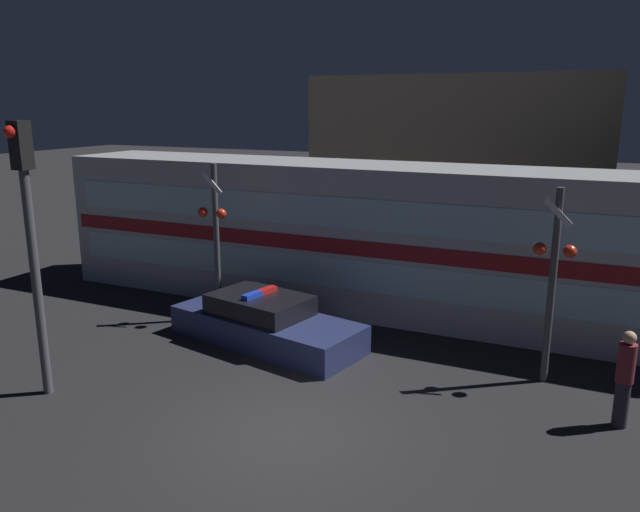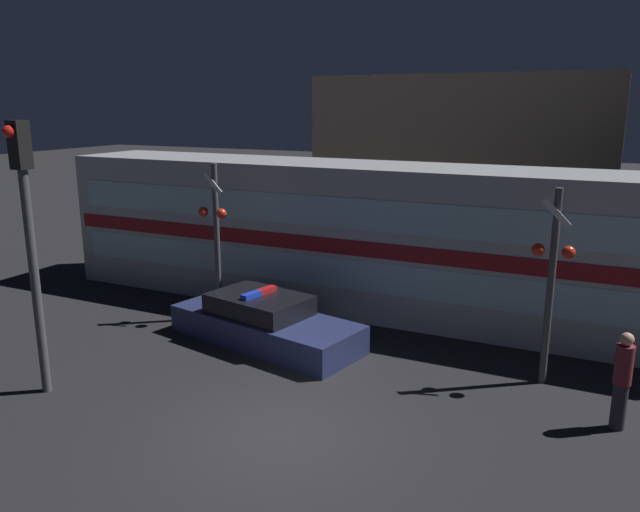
{
  "view_description": "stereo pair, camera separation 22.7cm",
  "coord_description": "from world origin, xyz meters",
  "px_view_note": "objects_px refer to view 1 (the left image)",
  "views": [
    {
      "loc": [
        4.78,
        -8.8,
        5.71
      ],
      "look_at": [
        -1.87,
        5.51,
        1.84
      ],
      "focal_mm": 35.0,
      "sensor_mm": 36.0,
      "label": 1
    },
    {
      "loc": [
        4.99,
        -8.7,
        5.71
      ],
      "look_at": [
        -1.87,
        5.51,
        1.84
      ],
      "focal_mm": 35.0,
      "sensor_mm": 36.0,
      "label": 2
    }
  ],
  "objects_px": {
    "traffic_light_corner": "(30,233)",
    "pedestrian": "(624,378)",
    "police_car": "(265,323)",
    "train": "(366,237)",
    "crossing_signal_near": "(553,276)"
  },
  "relations": [
    {
      "from": "pedestrian",
      "to": "traffic_light_corner",
      "type": "bearing_deg",
      "value": -162.07
    },
    {
      "from": "train",
      "to": "traffic_light_corner",
      "type": "distance_m",
      "value": 8.9
    },
    {
      "from": "pedestrian",
      "to": "crossing_signal_near",
      "type": "xyz_separation_m",
      "value": [
        -1.45,
        1.39,
        1.36
      ]
    },
    {
      "from": "police_car",
      "to": "pedestrian",
      "type": "xyz_separation_m",
      "value": [
        7.89,
        -0.87,
        0.46
      ]
    },
    {
      "from": "train",
      "to": "police_car",
      "type": "relative_size",
      "value": 3.68
    },
    {
      "from": "train",
      "to": "crossing_signal_near",
      "type": "height_order",
      "value": "crossing_signal_near"
    },
    {
      "from": "police_car",
      "to": "pedestrian",
      "type": "relative_size",
      "value": 2.81
    },
    {
      "from": "police_car",
      "to": "pedestrian",
      "type": "distance_m",
      "value": 7.95
    },
    {
      "from": "traffic_light_corner",
      "to": "police_car",
      "type": "bearing_deg",
      "value": 58.45
    },
    {
      "from": "train",
      "to": "police_car",
      "type": "height_order",
      "value": "train"
    },
    {
      "from": "police_car",
      "to": "traffic_light_corner",
      "type": "xyz_separation_m",
      "value": [
        -2.62,
        -4.27,
        2.82
      ]
    },
    {
      "from": "pedestrian",
      "to": "traffic_light_corner",
      "type": "relative_size",
      "value": 0.34
    },
    {
      "from": "train",
      "to": "pedestrian",
      "type": "distance_m",
      "value": 8.13
    },
    {
      "from": "train",
      "to": "traffic_light_corner",
      "type": "bearing_deg",
      "value": -115.87
    },
    {
      "from": "traffic_light_corner",
      "to": "pedestrian",
      "type": "bearing_deg",
      "value": 17.93
    }
  ]
}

